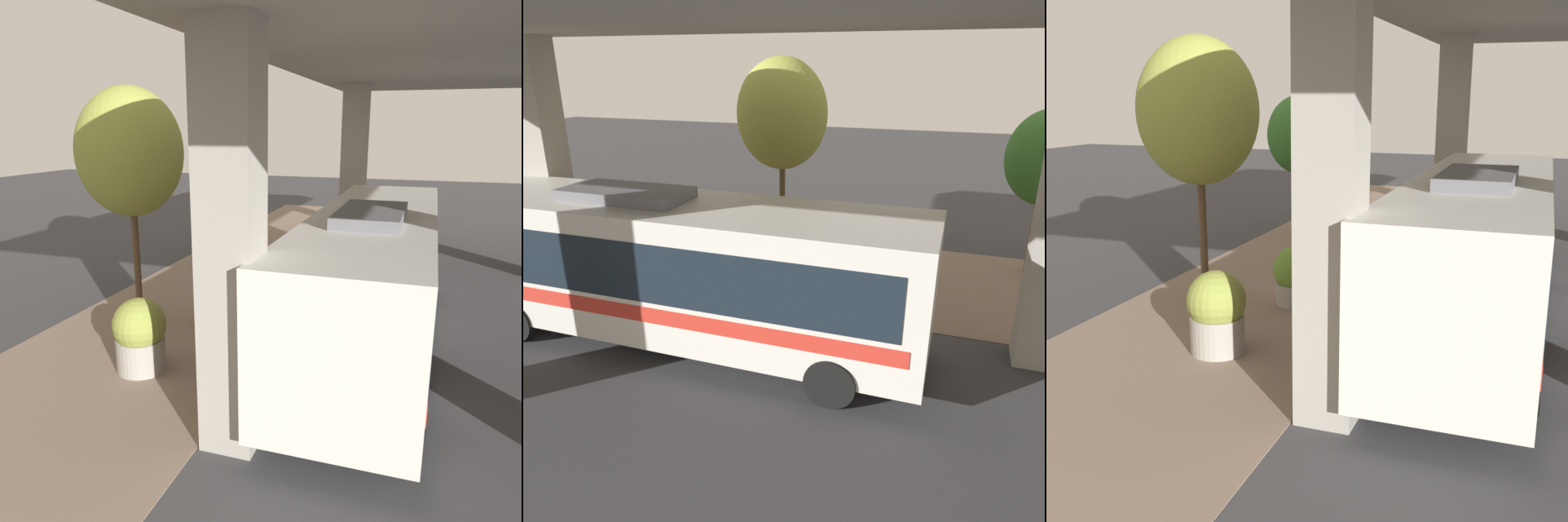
{
  "view_description": "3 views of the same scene",
  "coord_description": "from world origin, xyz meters",
  "views": [
    {
      "loc": [
        3.38,
        -13.41,
        5.24
      ],
      "look_at": [
        -0.85,
        -0.83,
        1.7
      ],
      "focal_mm": 35.0,
      "sensor_mm": 36.0,
      "label": 1
    },
    {
      "loc": [
        11.35,
        4.28,
        6.09
      ],
      "look_at": [
        0.94,
        0.67,
        1.77
      ],
      "focal_mm": 35.0,
      "sensor_mm": 36.0,
      "label": 2
    },
    {
      "loc": [
        3.37,
        -15.25,
        4.97
      ],
      "look_at": [
        -1.4,
        -2.07,
        1.36
      ],
      "focal_mm": 45.0,
      "sensor_mm": 36.0,
      "label": 3
    }
  ],
  "objects": [
    {
      "name": "overpass",
      "position": [
        4.0,
        0.0,
        6.44
      ],
      "size": [
        9.4,
        20.58,
        7.32
      ],
      "color": "#9E998E",
      "rests_on": "ground"
    },
    {
      "name": "street_tree_near",
      "position": [
        -4.44,
        -1.26,
        4.54
      ],
      "size": [
        2.9,
        2.9,
        6.29
      ],
      "color": "brown",
      "rests_on": "ground"
    },
    {
      "name": "sidewalk_strip",
      "position": [
        -3.0,
        0.0,
        0.01
      ],
      "size": [
        6.0,
        40.0,
        0.02
      ],
      "color": "#7A6656",
      "rests_on": "ground"
    },
    {
      "name": "street_tree_far",
      "position": [
        -4.84,
        6.61,
        3.53
      ],
      "size": [
        2.28,
        2.28,
        4.92
      ],
      "color": "brown",
      "rests_on": "ground"
    },
    {
      "name": "ground_plane",
      "position": [
        0.0,
        0.0,
        0.0
      ],
      "size": [
        80.0,
        80.0,
        0.0
      ],
      "primitive_type": "plane",
      "color": "#38383A",
      "rests_on": "ground"
    },
    {
      "name": "planter_middle",
      "position": [
        -2.0,
        -1.13,
        0.71
      ],
      "size": [
        1.15,
        1.15,
        1.45
      ],
      "color": "#9E998E",
      "rests_on": "ground"
    },
    {
      "name": "bus",
      "position": [
        2.21,
        -1.44,
        1.92
      ],
      "size": [
        2.81,
        11.14,
        3.53
      ],
      "color": "silver",
      "rests_on": "ground"
    },
    {
      "name": "fire_hydrant",
      "position": [
        -0.58,
        0.35,
        0.56
      ],
      "size": [
        0.51,
        0.24,
        1.11
      ],
      "color": "gold",
      "rests_on": "ground"
    },
    {
      "name": "planter_front",
      "position": [
        -2.39,
        -4.51,
        0.83
      ],
      "size": [
        1.16,
        1.16,
        1.66
      ],
      "color": "#9E998E",
      "rests_on": "ground"
    }
  ]
}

